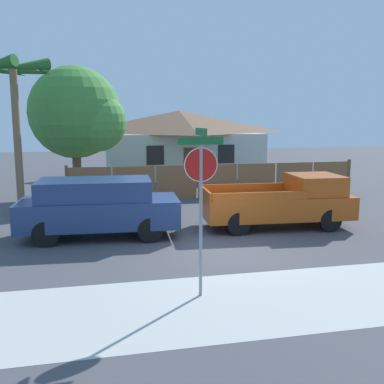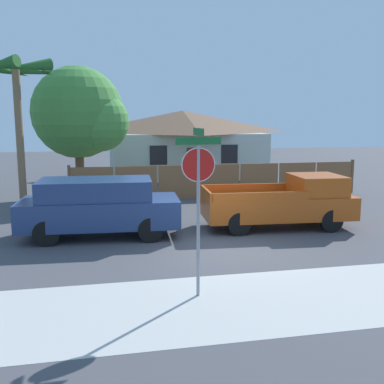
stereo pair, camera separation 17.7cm
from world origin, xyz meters
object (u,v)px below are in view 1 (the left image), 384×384
oak_tree (79,115)px  orange_pickup (283,202)px  palm_tree (14,81)px  red_suv (98,206)px  stop_sign (201,184)px  house (179,142)px

oak_tree → orange_pickup: bearing=-47.2°
oak_tree → palm_tree: 4.18m
red_suv → stop_sign: size_ratio=1.42×
red_suv → palm_tree: bearing=129.0°
palm_tree → stop_sign: 10.89m
oak_tree → red_suv: bearing=-84.9°
palm_tree → orange_pickup: (9.08, -4.07, -4.19)m
red_suv → orange_pickup: size_ratio=0.98×
orange_pickup → stop_sign: 6.91m
oak_tree → palm_tree: size_ratio=1.03×
oak_tree → red_suv: oak_tree is taller
oak_tree → palm_tree: (-2.24, -3.32, 1.20)m
oak_tree → stop_sign: oak_tree is taller
oak_tree → orange_pickup: oak_tree is taller
palm_tree → orange_pickup: size_ratio=1.15×
red_suv → orange_pickup: bearing=3.4°
orange_pickup → palm_tree: bearing=159.4°
house → red_suv: (-5.47, -15.12, -1.16)m
oak_tree → red_suv: 7.94m
oak_tree → stop_sign: 13.04m
red_suv → house: bearing=73.7°
orange_pickup → stop_sign: size_ratio=1.46×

